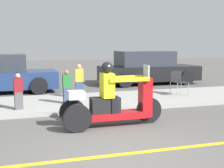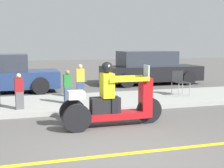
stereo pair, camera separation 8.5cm
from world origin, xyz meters
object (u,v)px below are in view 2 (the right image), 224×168
folding_chair_curbside (179,80)px  parked_car_lot_right (0,74)px  spectator_near_curb (68,87)px  spectator_mid_group (80,82)px  motorcycle_trike (112,103)px  parked_car_lot_left (150,69)px  spectator_by_tree (19,92)px

folding_chair_curbside → parked_car_lot_right: bearing=152.7°
spectator_near_curb → parked_car_lot_right: 4.11m
spectator_mid_group → folding_chair_curbside: size_ratio=1.34×
motorcycle_trike → parked_car_lot_left: parked_car_lot_left is taller
spectator_mid_group → motorcycle_trike: bearing=-88.0°
motorcycle_trike → spectator_by_tree: (-2.03, 1.94, 0.06)m
folding_chair_curbside → parked_car_lot_right: size_ratio=0.19×
folding_chair_curbside → parked_car_lot_left: parked_car_lot_left is taller
spectator_mid_group → folding_chair_curbside: bearing=-6.6°
motorcycle_trike → spectator_near_curb: bearing=105.3°
spectator_by_tree → spectator_mid_group: size_ratio=0.89×
spectator_by_tree → motorcycle_trike: bearing=-43.7°
spectator_mid_group → folding_chair_curbside: spectator_mid_group is taller
spectator_by_tree → spectator_near_curb: bearing=18.0°
folding_chair_curbside → parked_car_lot_right: 6.76m
motorcycle_trike → folding_chair_curbside: size_ratio=2.93×
spectator_near_curb → spectator_mid_group: (0.54, 0.84, 0.05)m
spectator_mid_group → parked_car_lot_right: bearing=134.0°
motorcycle_trike → parked_car_lot_right: motorcycle_trike is taller
spectator_mid_group → folding_chair_curbside: (3.39, -0.39, -0.03)m
parked_car_lot_right → spectator_by_tree: bearing=-80.2°
spectator_near_curb → parked_car_lot_left: parked_car_lot_left is taller
spectator_by_tree → parked_car_lot_left: parked_car_lot_left is taller
motorcycle_trike → spectator_near_curb: 2.48m
spectator_mid_group → parked_car_lot_right: (-2.61, 2.70, 0.05)m
spectator_by_tree → spectator_near_curb: (1.38, 0.45, 0.01)m
spectator_by_tree → parked_car_lot_left: (5.84, 4.67, 0.13)m
spectator_by_tree → parked_car_lot_right: bearing=99.8°
parked_car_lot_right → motorcycle_trike: bearing=-65.3°
spectator_near_curb → folding_chair_curbside: bearing=6.5°
spectator_by_tree → spectator_mid_group: 2.31m
spectator_by_tree → folding_chair_curbside: (5.31, 0.89, 0.03)m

